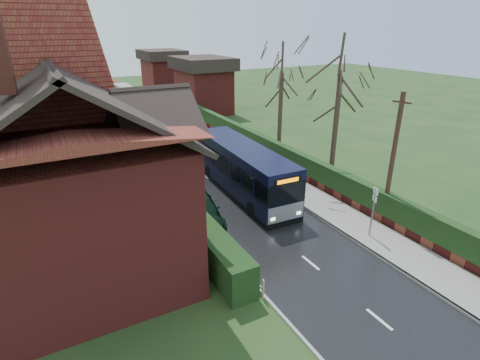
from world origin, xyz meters
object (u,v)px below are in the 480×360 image
bus_stop_sign (374,205)px  telegraph_pole (392,161)px  car_silver (185,186)px  brick_house (70,159)px  car_green (199,210)px  bus (243,170)px

bus_stop_sign → telegraph_pole: bearing=46.5°
bus_stop_sign → car_silver: bearing=148.0°
brick_house → car_silver: bearing=23.9°
car_silver → telegraph_pole: 12.14m
car_silver → telegraph_pole: size_ratio=0.53×
car_green → telegraph_pole: bearing=-19.1°
brick_house → telegraph_pole: 15.61m
car_green → bus_stop_sign: size_ratio=1.78×
bus → car_green: (-3.98, -2.31, -0.81)m
bus → telegraph_pole: telegraph_pole is taller
brick_house → bus_stop_sign: 14.48m
bus_stop_sign → bus: bearing=133.3°
car_green → bus: bearing=40.3°
brick_house → bus: brick_house is taller
bus_stop_sign → telegraph_pole: telegraph_pole is taller
car_silver → bus: bearing=-9.2°
bus → bus_stop_sign: size_ratio=3.69×
car_green → brick_house: bearing=-177.5°
bus → car_silver: size_ratio=2.71×
car_silver → car_green: bearing=-87.0°
telegraph_pole → brick_house: bearing=142.2°
brick_house → bus: (9.82, 1.54, -2.85)m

